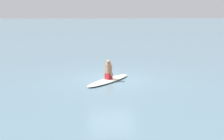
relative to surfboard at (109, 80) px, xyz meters
name	(u,v)px	position (x,y,z in m)	size (l,w,h in m)	color
ground_plane	(112,80)	(-0.38, 0.21, -0.07)	(400.00, 400.00, 0.00)	slate
surfboard	(109,80)	(0.00, 0.00, 0.00)	(3.07, 0.69, 0.14)	silver
person_paddler	(109,70)	(0.00, 0.00, 0.51)	(0.41, 0.42, 0.98)	#A51E23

